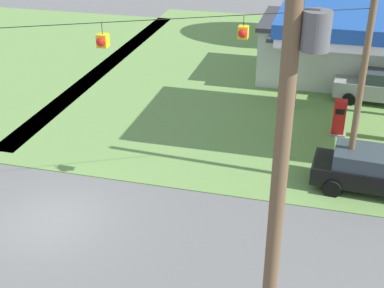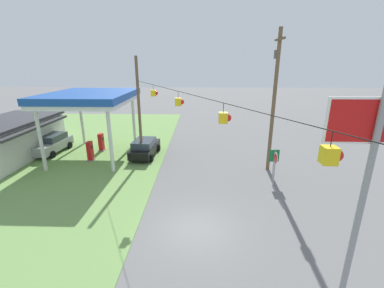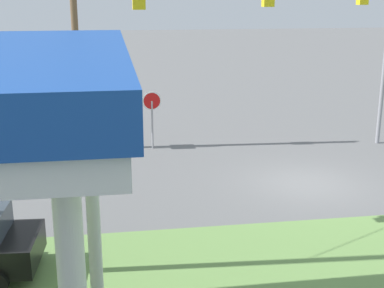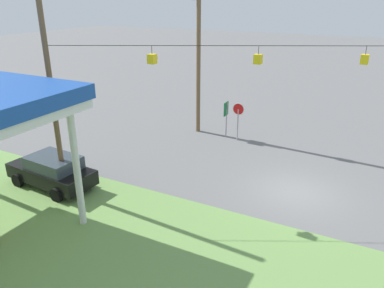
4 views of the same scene
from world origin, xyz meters
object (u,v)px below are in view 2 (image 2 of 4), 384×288
at_px(gas_station_store, 8,139).
at_px(route_sign, 274,159).
at_px(gas_station_canopy, 90,98).
at_px(car_at_pumps_front, 145,147).
at_px(car_at_pumps_rear, 52,143).
at_px(stop_sign_overhead, 368,166).
at_px(stop_sign_roadside, 275,162).
at_px(fuel_pump_far, 101,143).
at_px(utility_pole_main, 274,96).
at_px(fuel_pump_near, 90,152).

bearing_deg(gas_station_store, route_sign, -100.40).
xyz_separation_m(gas_station_store, route_sign, (-4.14, -22.54, -0.01)).
xyz_separation_m(gas_station_canopy, car_at_pumps_front, (-0.05, -4.55, -4.44)).
bearing_deg(car_at_pumps_rear, gas_station_canopy, 85.19).
height_order(car_at_pumps_front, stop_sign_overhead, stop_sign_overhead).
xyz_separation_m(car_at_pumps_front, stop_sign_overhead, (-15.76, -9.50, 4.82)).
distance_m(car_at_pumps_front, route_sign, 11.48).
distance_m(car_at_pumps_front, stop_sign_roadside, 11.75).
xyz_separation_m(gas_station_store, fuel_pump_far, (2.07, -7.61, -0.88)).
height_order(fuel_pump_far, car_at_pumps_rear, car_at_pumps_rear).
bearing_deg(fuel_pump_far, stop_sign_roadside, -115.71).
distance_m(stop_sign_roadside, route_sign, 0.92).
bearing_deg(gas_station_store, fuel_pump_far, -74.77).
relative_size(gas_station_canopy, route_sign, 3.59).
bearing_deg(gas_station_canopy, utility_pole_main, -100.10).
distance_m(gas_station_store, route_sign, 22.91).
relative_size(fuel_pump_far, utility_pole_main, 0.16).
distance_m(gas_station_canopy, car_at_pumps_front, 6.36).
xyz_separation_m(car_at_pumps_rear, stop_sign_overhead, (-16.51, -18.61, 4.76)).
distance_m(gas_station_store, fuel_pump_near, 7.68).
bearing_deg(stop_sign_roadside, stop_sign_overhead, -3.99).
bearing_deg(stop_sign_overhead, route_sign, -4.55).
height_order(gas_station_canopy, route_sign, gas_station_canopy).
xyz_separation_m(fuel_pump_far, car_at_pumps_front, (-1.36, -4.55, 0.03)).
distance_m(stop_sign_roadside, utility_pole_main, 5.17).
height_order(fuel_pump_far, stop_sign_overhead, stop_sign_overhead).
bearing_deg(stop_sign_overhead, fuel_pump_far, 39.39).
relative_size(fuel_pump_far, car_at_pumps_front, 0.38).
height_order(car_at_pumps_front, car_at_pumps_rear, car_at_pumps_rear).
distance_m(gas_station_canopy, car_at_pumps_rear, 6.36).
bearing_deg(utility_pole_main, stop_sign_overhead, 175.30).
height_order(fuel_pump_near, fuel_pump_far, same).
distance_m(gas_station_canopy, stop_sign_overhead, 21.16).
relative_size(stop_sign_roadside, route_sign, 1.04).
xyz_separation_m(gas_station_canopy, stop_sign_overhead, (-15.80, -14.06, 0.38)).
xyz_separation_m(gas_station_canopy, gas_station_store, (-0.75, 7.61, -3.58)).
distance_m(fuel_pump_near, car_at_pumps_rear, 4.98).
distance_m(car_at_pumps_rear, stop_sign_roadside, 20.39).
relative_size(gas_station_store, route_sign, 4.42).
distance_m(fuel_pump_near, route_sign, 15.37).
height_order(fuel_pump_near, stop_sign_roadside, stop_sign_roadside).
relative_size(fuel_pump_far, route_sign, 0.73).
xyz_separation_m(stop_sign_overhead, route_sign, (10.91, -0.87, -3.97)).
height_order(car_at_pumps_front, stop_sign_roadside, stop_sign_roadside).
bearing_deg(fuel_pump_near, utility_pole_main, -95.20).
bearing_deg(fuel_pump_near, gas_station_store, 85.77).
bearing_deg(gas_station_store, stop_sign_overhead, -124.78).
bearing_deg(gas_station_canopy, car_at_pumps_rear, 81.24).
bearing_deg(fuel_pump_near, route_sign, -103.47).
bearing_deg(fuel_pump_near, stop_sign_roadside, -106.85).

